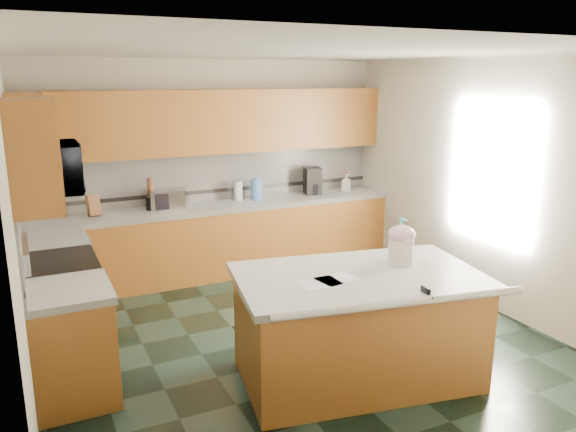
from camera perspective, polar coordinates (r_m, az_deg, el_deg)
floor at (r=5.65m, az=0.17°, el=-12.04°), size 4.60×4.60×0.00m
ceiling at (r=5.08m, az=0.19°, el=16.48°), size 4.60×4.60×0.00m
wall_back at (r=7.33m, az=-7.79°, el=4.97°), size 4.60×0.04×2.70m
wall_front at (r=3.35m, az=17.86°, el=-6.36°), size 4.60×0.04×2.70m
wall_left at (r=4.71m, az=-26.15°, el=-1.34°), size 0.04×4.60×2.70m
wall_right at (r=6.54m, az=18.84°, el=3.28°), size 0.04×4.60×2.70m
back_base_cab at (r=7.23m, az=-6.76°, el=-2.60°), size 4.60×0.60×0.86m
back_countertop at (r=7.11m, az=-6.87°, el=0.96°), size 4.60×0.64×0.06m
back_upper_cab at (r=7.08m, az=-7.47°, el=9.49°), size 4.60×0.33×0.78m
back_backsplash at (r=7.31m, az=-7.68°, el=4.05°), size 4.60×0.02×0.63m
back_accent_band at (r=7.34m, az=-7.62°, el=2.54°), size 4.60×0.01×0.05m
left_base_cab_rear at (r=6.21m, az=-22.33°, el=-6.38°), size 0.60×0.82×0.86m
left_counter_rear at (r=6.07m, az=-22.73°, el=-2.30°), size 0.64×0.82×0.06m
left_base_cab_front at (r=4.79m, az=-21.05°, el=-12.31°), size 0.60×0.72×0.86m
left_counter_front at (r=4.62m, az=-21.54°, el=-7.16°), size 0.64×0.72×0.06m
left_backsplash at (r=5.27m, az=-25.69°, el=-1.08°), size 0.02×2.30×0.63m
left_accent_band at (r=5.32m, az=-25.41°, el=-3.10°), size 0.01×2.30×0.05m
left_upper_cab_rear at (r=6.02m, az=-25.03°, el=7.55°), size 0.33×1.09×0.78m
left_upper_cab_front at (r=4.36m, az=-24.54°, el=5.65°), size 0.33×0.72×0.78m
range_body at (r=5.47m, az=-21.76°, el=-8.96°), size 0.60×0.76×0.88m
range_oven_door at (r=5.50m, az=-18.69°, el=-9.00°), size 0.02×0.68×0.55m
range_cooktop at (r=5.31m, az=-22.21°, el=-4.37°), size 0.62×0.78×0.04m
range_handle at (r=5.37m, az=-18.69°, el=-5.21°), size 0.02×0.66×0.02m
range_backguard at (r=5.28m, az=-25.14°, el=-3.43°), size 0.06×0.76×0.18m
microwave at (r=5.13m, az=-23.06°, el=4.50°), size 0.50×0.73×0.41m
island_base at (r=4.80m, az=7.04°, el=-11.37°), size 2.05×1.40×0.86m
island_top at (r=4.63m, az=7.21°, el=-6.21°), size 2.16×1.51×0.06m
island_bullnose at (r=4.18m, az=11.62°, el=-8.65°), size 1.96×0.41×0.06m
treat_jar at (r=4.90m, az=11.40°, el=-3.46°), size 0.26×0.26×0.22m
treat_jar_lid at (r=4.86m, az=11.49°, el=-1.80°), size 0.23×0.23×0.15m
treat_jar_knob at (r=4.85m, az=11.51°, el=-1.24°), size 0.08×0.03×0.03m
treat_jar_knob_end_l at (r=4.83m, az=11.15°, el=-1.29°), size 0.04×0.04×0.04m
treat_jar_knob_end_r at (r=4.87m, az=11.88°, el=-1.18°), size 0.04×0.04×0.04m
soap_bottle_island at (r=5.04m, az=11.37°, el=-2.18°), size 0.14×0.15×0.36m
paper_sheet_a at (r=4.49m, az=5.02°, el=-6.36°), size 0.35×0.29×0.00m
paper_sheet_b at (r=4.39m, az=3.22°, el=-6.81°), size 0.33×0.25×0.00m
clamp_body at (r=4.31m, az=13.81°, el=-7.51°), size 0.03×0.09×0.08m
clamp_handle at (r=4.27m, az=14.25°, el=-7.98°), size 0.01×0.06×0.01m
knife_block at (r=6.81m, az=-19.16°, el=1.00°), size 0.16×0.20×0.27m
utensil_crock at (r=6.95m, az=-13.73°, el=1.27°), size 0.13×0.13×0.16m
utensil_bundle at (r=6.91m, az=-13.82°, el=2.84°), size 0.07×0.07×0.23m
toaster_oven at (r=6.95m, az=-12.12°, el=1.68°), size 0.45×0.35×0.23m
toaster_oven_door at (r=6.83m, az=-11.86°, el=1.48°), size 0.36×0.01×0.19m
paper_towel at (r=7.26m, az=-5.11°, el=2.55°), size 0.11×0.11×0.26m
paper_towel_base at (r=7.29m, az=-5.09°, el=1.62°), size 0.17×0.17×0.01m
water_jug at (r=7.31m, az=-3.21°, el=2.68°), size 0.16×0.16×0.26m
water_jug_neck at (r=7.28m, az=-3.23°, el=3.83°), size 0.07×0.07×0.04m
coffee_maker at (r=7.67m, az=2.51°, el=3.60°), size 0.26×0.28×0.36m
coffee_carafe at (r=7.65m, az=2.69°, el=2.75°), size 0.15×0.15×0.15m
soap_bottle_back at (r=7.91m, az=5.94°, el=3.41°), size 0.15×0.15×0.24m
soap_back_cap at (r=7.89m, az=5.96°, el=4.37°), size 0.02×0.02×0.03m
window_light_proxy at (r=6.35m, az=20.00°, el=4.27°), size 0.02×1.40×1.10m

